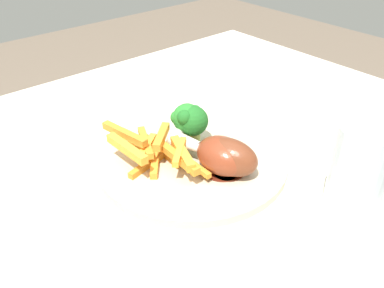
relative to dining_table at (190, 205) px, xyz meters
The scene contains 9 objects.
dining_table is the anchor object (origin of this frame).
dinner_plate 0.16m from the dining_table, 52.47° to the left, with size 0.27×0.27×0.01m, color beige.
broccoli_floret_front 0.19m from the dining_table, 54.40° to the left, with size 0.05×0.04×0.06m.
broccoli_floret_middle 0.19m from the dining_table, 43.87° to the left, with size 0.05×0.05×0.06m.
carrot_fries_pile 0.19m from the dining_table, 19.29° to the left, with size 0.10×0.17×0.04m.
chicken_drumstick_near 0.21m from the dining_table, 74.57° to the left, with size 0.07×0.14×0.05m.
chicken_drumstick_far 0.20m from the dining_table, 72.00° to the left, with size 0.07×0.13×0.05m.
fork 0.34m from the dining_table, 156.81° to the left, with size 0.19×0.01×0.01m, color silver.
water_glass 0.33m from the dining_table, 97.70° to the left, with size 0.07×0.07×0.12m, color silver.
Camera 1 is at (0.36, 0.42, 1.11)m, focal length 38.62 mm.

